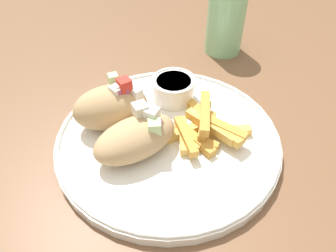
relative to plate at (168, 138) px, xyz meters
The scene contains 7 objects.
table 0.11m from the plate, 121.31° to the left, with size 1.19×1.19×0.72m.
plate is the anchor object (origin of this frame).
pita_sandwich_near 0.06m from the plate, 156.87° to the right, with size 0.13×0.10×0.06m.
pita_sandwich_far 0.09m from the plate, 150.60° to the left, with size 0.11×0.08×0.08m.
fries_pile 0.05m from the plate, ahead, with size 0.12×0.12×0.04m.
sauce_ramekin 0.09m from the plate, 73.01° to the left, with size 0.07×0.07×0.04m.
water_glass 0.28m from the plate, 56.08° to the left, with size 0.07×0.07×0.12m.
Camera 1 is at (-0.03, -0.38, 1.07)m, focal length 35.00 mm.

